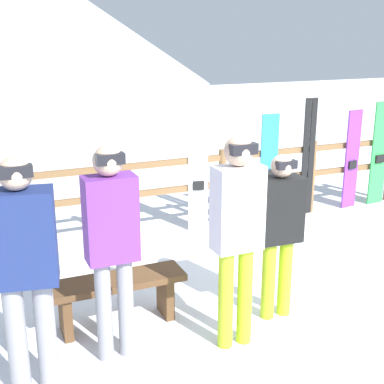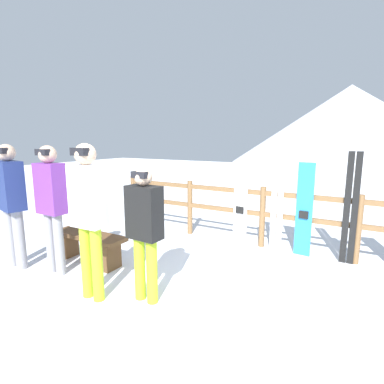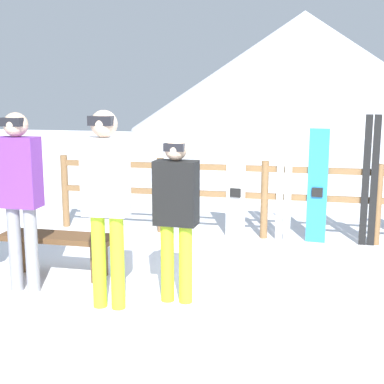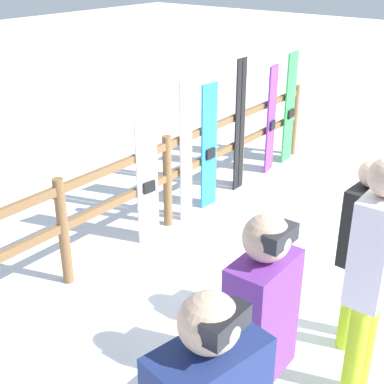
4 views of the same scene
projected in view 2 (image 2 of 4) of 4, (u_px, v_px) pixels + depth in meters
The scene contains 12 objects.
ground_plane at pixel (204, 302), 3.46m from camera, with size 40.00×40.00×0.00m, color white.
mountain_backdrop at pixel (349, 125), 23.46m from camera, with size 18.00×18.00×6.00m.
fence at pixel (262, 211), 5.16m from camera, with size 5.93×0.10×1.06m.
bench at pixel (89, 242), 4.51m from camera, with size 1.24×0.36×0.46m.
person_purple at pixel (51, 199), 4.05m from camera, with size 0.40×0.23×1.78m.
person_navy at pixel (11, 198), 4.25m from camera, with size 0.50×0.34×1.80m.
person_white at pixel (88, 209), 3.37m from camera, with size 0.41×0.24×1.82m.
person_black at pixel (145, 225), 3.35m from camera, with size 0.41×0.24×1.56m.
snowboard_white at pixel (240, 206), 5.30m from camera, with size 0.26×0.09×1.40m.
ski_pair_white at pixel (277, 204), 4.96m from camera, with size 0.19×0.02×1.61m.
snowboard_blue at pixel (304, 210), 4.75m from camera, with size 0.26×0.07×1.51m.
ski_pair_black at pixel (351, 209), 4.42m from camera, with size 0.19×0.02×1.69m.
Camera 2 is at (1.48, -2.82, 1.86)m, focal length 28.00 mm.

